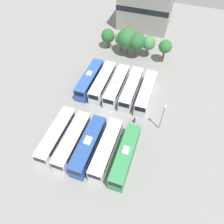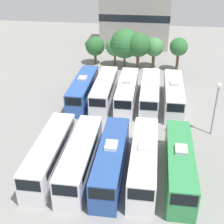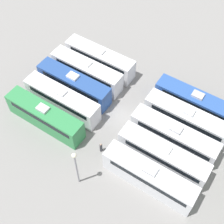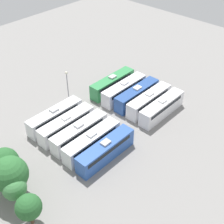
{
  "view_description": "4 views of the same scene",
  "coord_description": "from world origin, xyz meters",
  "px_view_note": "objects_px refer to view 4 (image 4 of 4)",
  "views": [
    {
      "loc": [
        10.54,
        -26.33,
        36.19
      ],
      "look_at": [
        1.8,
        -0.54,
        3.22
      ],
      "focal_mm": 35.0,
      "sensor_mm": 36.0,
      "label": 1
    },
    {
      "loc": [
        3.54,
        -33.58,
        21.33
      ],
      "look_at": [
        -1.08,
        -0.27,
        2.91
      ],
      "focal_mm": 50.0,
      "sensor_mm": 36.0,
      "label": 2
    },
    {
      "loc": [
        22.68,
        13.4,
        36.47
      ],
      "look_at": [
        1.45,
        -0.56,
        2.29
      ],
      "focal_mm": 50.0,
      "sensor_mm": 36.0,
      "label": 3
    },
    {
      "loc": [
        -33.19,
        35.37,
        39.05
      ],
      "look_at": [
        -1.37,
        0.94,
        3.11
      ],
      "focal_mm": 50.0,
      "sensor_mm": 36.0,
      "label": 4
    }
  ],
  "objects_px": {
    "bus_3": "(124,90)",
    "tree_1": "(14,188)",
    "bus_4": "(112,83)",
    "bus_6": "(92,141)",
    "tree_0": "(29,207)",
    "bus_2": "(137,95)",
    "bus_9": "(55,117)",
    "bus_1": "(149,101)",
    "bus_5": "(106,150)",
    "bus_0": "(162,107)",
    "bus_8": "(66,125)",
    "worker_person": "(86,106)",
    "light_pole": "(67,81)",
    "tree_2": "(10,174)",
    "bus_7": "(79,132)",
    "tree_3": "(5,162)"
  },
  "relations": [
    {
      "from": "tree_0",
      "to": "tree_1",
      "type": "height_order",
      "value": "tree_1"
    },
    {
      "from": "bus_4",
      "to": "bus_6",
      "type": "relative_size",
      "value": 1.0
    },
    {
      "from": "bus_8",
      "to": "bus_9",
      "type": "bearing_deg",
      "value": -0.61
    },
    {
      "from": "bus_2",
      "to": "bus_0",
      "type": "bearing_deg",
      "value": 178.68
    },
    {
      "from": "bus_4",
      "to": "bus_6",
      "type": "bearing_deg",
      "value": 121.97
    },
    {
      "from": "bus_4",
      "to": "bus_5",
      "type": "distance_m",
      "value": 21.14
    },
    {
      "from": "bus_2",
      "to": "bus_3",
      "type": "bearing_deg",
      "value": 6.58
    },
    {
      "from": "bus_1",
      "to": "bus_5",
      "type": "xyz_separation_m",
      "value": [
        -3.43,
        16.56,
        0.0
      ]
    },
    {
      "from": "bus_3",
      "to": "tree_1",
      "type": "distance_m",
      "value": 32.65
    },
    {
      "from": "bus_3",
      "to": "bus_4",
      "type": "height_order",
      "value": "same"
    },
    {
      "from": "bus_8",
      "to": "light_pole",
      "type": "relative_size",
      "value": 1.7
    },
    {
      "from": "bus_5",
      "to": "tree_3",
      "type": "bearing_deg",
      "value": 62.81
    },
    {
      "from": "tree_2",
      "to": "tree_0",
      "type": "bearing_deg",
      "value": 168.99
    },
    {
      "from": "bus_7",
      "to": "bus_8",
      "type": "bearing_deg",
      "value": 2.46
    },
    {
      "from": "bus_2",
      "to": "worker_person",
      "type": "relative_size",
      "value": 6.88
    },
    {
      "from": "bus_5",
      "to": "bus_8",
      "type": "relative_size",
      "value": 1.0
    },
    {
      "from": "bus_8",
      "to": "bus_6",
      "type": "bearing_deg",
      "value": 179.85
    },
    {
      "from": "bus_1",
      "to": "bus_7",
      "type": "xyz_separation_m",
      "value": [
        3.21,
        16.49,
        0.0
      ]
    },
    {
      "from": "bus_2",
      "to": "bus_7",
      "type": "distance_m",
      "value": 16.47
    },
    {
      "from": "bus_0",
      "to": "tree_0",
      "type": "bearing_deg",
      "value": 92.19
    },
    {
      "from": "bus_6",
      "to": "bus_8",
      "type": "bearing_deg",
      "value": -0.15
    },
    {
      "from": "tree_0",
      "to": "tree_3",
      "type": "xyz_separation_m",
      "value": [
        8.45,
        -1.87,
        1.14
      ]
    },
    {
      "from": "tree_2",
      "to": "bus_3",
      "type": "bearing_deg",
      "value": -80.58
    },
    {
      "from": "bus_3",
      "to": "tree_2",
      "type": "height_order",
      "value": "tree_2"
    },
    {
      "from": "bus_3",
      "to": "tree_0",
      "type": "bearing_deg",
      "value": 108.92
    },
    {
      "from": "bus_4",
      "to": "tree_2",
      "type": "xyz_separation_m",
      "value": [
        -8.73,
        31.24,
        2.76
      ]
    },
    {
      "from": "tree_0",
      "to": "tree_3",
      "type": "distance_m",
      "value": 8.73
    },
    {
      "from": "tree_0",
      "to": "bus_9",
      "type": "bearing_deg",
      "value": -47.75
    },
    {
      "from": "bus_4",
      "to": "worker_person",
      "type": "relative_size",
      "value": 6.88
    },
    {
      "from": "bus_8",
      "to": "tree_3",
      "type": "height_order",
      "value": "tree_3"
    },
    {
      "from": "bus_6",
      "to": "tree_3",
      "type": "relative_size",
      "value": 1.7
    },
    {
      "from": "bus_0",
      "to": "bus_8",
      "type": "bearing_deg",
      "value": 58.96
    },
    {
      "from": "bus_8",
      "to": "light_pole",
      "type": "xyz_separation_m",
      "value": [
        7.97,
        -7.33,
        2.94
      ]
    },
    {
      "from": "light_pole",
      "to": "bus_6",
      "type": "bearing_deg",
      "value": 153.49
    },
    {
      "from": "bus_1",
      "to": "light_pole",
      "type": "xyz_separation_m",
      "value": [
        14.54,
        9.3,
        2.94
      ]
    },
    {
      "from": "bus_6",
      "to": "tree_0",
      "type": "height_order",
      "value": "tree_0"
    },
    {
      "from": "bus_0",
      "to": "tree_2",
      "type": "bearing_deg",
      "value": 81.57
    },
    {
      "from": "bus_4",
      "to": "bus_8",
      "type": "relative_size",
      "value": 1.0
    },
    {
      "from": "bus_8",
      "to": "light_pole",
      "type": "distance_m",
      "value": 11.22
    },
    {
      "from": "bus_0",
      "to": "bus_3",
      "type": "xyz_separation_m",
      "value": [
        9.81,
        0.23,
        0.0
      ]
    },
    {
      "from": "bus_3",
      "to": "bus_8",
      "type": "bearing_deg",
      "value": 89.64
    },
    {
      "from": "bus_0",
      "to": "tree_3",
      "type": "height_order",
      "value": "tree_3"
    },
    {
      "from": "bus_5",
      "to": "tree_0",
      "type": "distance_m",
      "value": 16.22
    },
    {
      "from": "bus_8",
      "to": "bus_2",
      "type": "bearing_deg",
      "value": -101.52
    },
    {
      "from": "bus_9",
      "to": "bus_1",
      "type": "bearing_deg",
      "value": -121.06
    },
    {
      "from": "bus_1",
      "to": "tree_2",
      "type": "relative_size",
      "value": 1.61
    },
    {
      "from": "bus_0",
      "to": "tree_2",
      "type": "distance_m",
      "value": 31.79
    },
    {
      "from": "bus_5",
      "to": "bus_7",
      "type": "relative_size",
      "value": 1.0
    },
    {
      "from": "bus_2",
      "to": "bus_6",
      "type": "xyz_separation_m",
      "value": [
        -3.38,
        16.63,
        0.0
      ]
    },
    {
      "from": "bus_7",
      "to": "tree_3",
      "type": "height_order",
      "value": "tree_3"
    }
  ]
}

